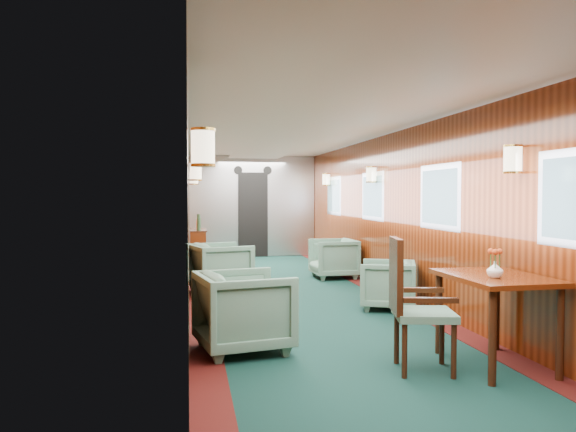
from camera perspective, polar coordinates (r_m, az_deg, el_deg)
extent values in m
plane|color=#0D2E28|center=(7.66, 1.44, -8.94)|extent=(12.00, 12.00, 0.00)
cube|color=silver|center=(7.56, 1.46, 8.80)|extent=(3.00, 12.00, 0.10)
cube|color=silver|center=(7.57, 1.46, 8.88)|extent=(1.20, 12.00, 0.06)
cube|color=#64260D|center=(13.45, -3.65, 1.01)|extent=(3.00, 0.10, 2.40)
cube|color=#64260D|center=(7.37, -10.06, -0.01)|extent=(0.10, 12.00, 2.40)
cube|color=#64260D|center=(7.96, 12.09, 0.13)|extent=(0.10, 12.00, 2.40)
cube|color=#3B0D0B|center=(7.51, -8.84, -9.17)|extent=(0.30, 12.00, 0.01)
cube|color=#3B0D0B|center=(8.03, 11.02, -8.44)|extent=(0.30, 12.00, 0.01)
cube|color=#B1B4B9|center=(13.37, -3.62, 1.00)|extent=(2.98, 0.12, 2.38)
cube|color=black|center=(13.30, -3.58, 0.13)|extent=(0.70, 0.06, 2.00)
cylinder|color=black|center=(13.28, -5.10, 4.66)|extent=(0.20, 0.04, 0.20)
cylinder|color=black|center=(13.35, -2.09, 4.65)|extent=(0.20, 0.04, 0.20)
cube|color=#AAACB0|center=(7.03, 15.11, 1.88)|extent=(0.02, 1.10, 0.80)
cube|color=#3D5A5C|center=(7.03, 15.05, 1.88)|extent=(0.01, 0.96, 0.66)
cube|color=#AAACB0|center=(9.35, 8.58, 1.99)|extent=(0.02, 1.10, 0.80)
cube|color=#3D5A5C|center=(9.35, 8.54, 1.99)|extent=(0.01, 0.96, 0.66)
cube|color=#AAACB0|center=(11.75, 4.68, 2.05)|extent=(0.02, 1.10, 0.80)
cube|color=#3D5A5C|center=(11.75, 4.65, 2.05)|extent=(0.01, 0.96, 0.66)
cylinder|color=#FFF3C6|center=(3.88, -8.63, 6.90)|extent=(0.16, 0.16, 0.24)
cylinder|color=gold|center=(3.87, -8.62, 5.13)|extent=(0.17, 0.17, 0.02)
cylinder|color=#FFF3C6|center=(5.50, 21.87, 5.37)|extent=(0.16, 0.16, 0.24)
cylinder|color=gold|center=(5.49, 21.85, 4.12)|extent=(0.17, 0.17, 0.02)
cylinder|color=#FFF3C6|center=(7.87, -9.36, 4.50)|extent=(0.16, 0.16, 0.24)
cylinder|color=gold|center=(7.87, -9.35, 3.63)|extent=(0.17, 0.17, 0.02)
cylinder|color=#FFF3C6|center=(9.14, 8.46, 4.18)|extent=(0.16, 0.16, 0.24)
cylinder|color=gold|center=(9.14, 8.46, 3.43)|extent=(0.17, 0.17, 0.02)
cylinder|color=#FFF3C6|center=(10.87, -9.55, 3.86)|extent=(0.16, 0.16, 0.24)
cylinder|color=gold|center=(10.87, -9.55, 3.23)|extent=(0.17, 0.17, 0.02)
cylinder|color=#FFF3C6|center=(12.02, 3.91, 3.72)|extent=(0.16, 0.16, 0.24)
cylinder|color=gold|center=(12.02, 3.91, 3.15)|extent=(0.17, 0.17, 0.02)
cube|color=#64260D|center=(5.16, 20.31, -5.88)|extent=(0.76, 1.07, 0.04)
cylinder|color=#36190C|center=(4.70, 20.07, -11.56)|extent=(0.06, 0.06, 0.75)
cylinder|color=#36190C|center=(5.03, 25.91, -10.75)|extent=(0.06, 0.06, 0.75)
cylinder|color=#36190C|center=(5.48, 15.08, -9.54)|extent=(0.06, 0.06, 0.75)
cylinder|color=#36190C|center=(5.76, 20.41, -9.03)|extent=(0.06, 0.06, 0.75)
cube|color=#225043|center=(4.90, 13.67, -9.70)|extent=(0.56, 0.56, 0.06)
cube|color=#36190C|center=(4.80, 10.91, -5.90)|extent=(0.14, 0.44, 0.62)
cube|color=#225043|center=(4.81, 11.21, -6.63)|extent=(0.09, 0.33, 0.37)
cube|color=#36190C|center=(4.64, 14.30, -8.29)|extent=(0.44, 0.14, 0.04)
cube|color=#36190C|center=(5.10, 13.13, -7.33)|extent=(0.44, 0.14, 0.04)
cylinder|color=#36190C|center=(4.73, 11.75, -13.26)|extent=(0.05, 0.05, 0.45)
cylinder|color=#36190C|center=(4.82, 16.49, -13.04)|extent=(0.05, 0.05, 0.45)
cylinder|color=#36190C|center=(5.11, 10.97, -12.10)|extent=(0.05, 0.05, 0.45)
cylinder|color=#36190C|center=(5.18, 15.36, -11.92)|extent=(0.05, 0.05, 0.45)
cube|color=#64260D|center=(10.43, -9.15, -3.69)|extent=(0.28, 0.92, 0.83)
cube|color=#36190C|center=(10.39, -9.11, -1.42)|extent=(0.30, 0.94, 0.02)
cylinder|color=#274E32|center=(10.16, -9.03, -0.82)|extent=(0.07, 0.07, 0.22)
cylinder|color=#274E32|center=(10.48, -9.07, -0.57)|extent=(0.06, 0.06, 0.28)
cylinder|color=gold|center=(10.66, -9.08, -0.79)|extent=(0.08, 0.08, 0.18)
imported|color=white|center=(4.97, 20.28, -5.14)|extent=(0.14, 0.14, 0.14)
imported|color=#225043|center=(5.39, -4.51, -9.60)|extent=(0.98, 0.96, 0.76)
imported|color=#225043|center=(8.53, -6.86, -5.24)|extent=(1.02, 1.01, 0.76)
imported|color=#225043|center=(7.41, 10.07, -6.87)|extent=(0.89, 0.88, 0.63)
imported|color=#225043|center=(9.99, 4.64, -4.30)|extent=(0.79, 0.77, 0.70)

